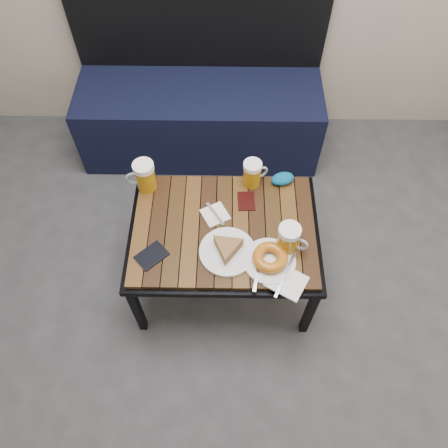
{
  "coord_description": "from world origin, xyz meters",
  "views": [
    {
      "loc": [
        -0.04,
        -0.24,
        2.07
      ],
      "look_at": [
        -0.05,
        0.8,
        0.5
      ],
      "focal_mm": 35.0,
      "sensor_mm": 36.0,
      "label": 1
    }
  ],
  "objects_px": {
    "bench": "(200,111)",
    "beer_mug_left": "(145,176)",
    "cafe_table": "(224,233)",
    "plate_pie": "(227,249)",
    "beer_mug_right": "(289,239)",
    "passport_navy": "(152,256)",
    "beer_mug_centre": "(253,173)",
    "plate_bagel": "(270,259)",
    "passport_burgundy": "(246,201)",
    "knit_pouch": "(283,179)"
  },
  "relations": [
    {
      "from": "bench",
      "to": "knit_pouch",
      "type": "xyz_separation_m",
      "value": [
        0.42,
        -0.7,
        0.22
      ]
    },
    {
      "from": "beer_mug_right",
      "to": "knit_pouch",
      "type": "xyz_separation_m",
      "value": [
        0.0,
        0.36,
        -0.05
      ]
    },
    {
      "from": "beer_mug_centre",
      "to": "plate_pie",
      "type": "relative_size",
      "value": 0.57
    },
    {
      "from": "cafe_table",
      "to": "passport_navy",
      "type": "bearing_deg",
      "value": -154.01
    },
    {
      "from": "cafe_table",
      "to": "plate_pie",
      "type": "distance_m",
      "value": 0.15
    },
    {
      "from": "plate_bagel",
      "to": "beer_mug_left",
      "type": "bearing_deg",
      "value": 144.63
    },
    {
      "from": "plate_bagel",
      "to": "plate_pie",
      "type": "bearing_deg",
      "value": 166.15
    },
    {
      "from": "beer_mug_centre",
      "to": "knit_pouch",
      "type": "height_order",
      "value": "beer_mug_centre"
    },
    {
      "from": "bench",
      "to": "passport_navy",
      "type": "bearing_deg",
      "value": -97.55
    },
    {
      "from": "beer_mug_centre",
      "to": "passport_burgundy",
      "type": "xyz_separation_m",
      "value": [
        -0.03,
        -0.11,
        -0.07
      ]
    },
    {
      "from": "beer_mug_right",
      "to": "passport_burgundy",
      "type": "distance_m",
      "value": 0.31
    },
    {
      "from": "beer_mug_left",
      "to": "plate_pie",
      "type": "xyz_separation_m",
      "value": [
        0.38,
        -0.35,
        -0.05
      ]
    },
    {
      "from": "beer_mug_centre",
      "to": "passport_navy",
      "type": "distance_m",
      "value": 0.59
    },
    {
      "from": "beer_mug_right",
      "to": "knit_pouch",
      "type": "relative_size",
      "value": 1.36
    },
    {
      "from": "cafe_table",
      "to": "passport_navy",
      "type": "distance_m",
      "value": 0.34
    },
    {
      "from": "beer_mug_centre",
      "to": "knit_pouch",
      "type": "distance_m",
      "value": 0.15
    },
    {
      "from": "beer_mug_right",
      "to": "passport_burgundy",
      "type": "relative_size",
      "value": 1.4
    },
    {
      "from": "cafe_table",
      "to": "beer_mug_right",
      "type": "relative_size",
      "value": 5.66
    },
    {
      "from": "knit_pouch",
      "to": "plate_bagel",
      "type": "bearing_deg",
      "value": -100.37
    },
    {
      "from": "bench",
      "to": "plate_bagel",
      "type": "xyz_separation_m",
      "value": [
        0.35,
        -1.13,
        0.22
      ]
    },
    {
      "from": "beer_mug_centre",
      "to": "passport_navy",
      "type": "xyz_separation_m",
      "value": [
        -0.43,
        -0.4,
        -0.06
      ]
    },
    {
      "from": "bench",
      "to": "passport_navy",
      "type": "distance_m",
      "value": 1.14
    },
    {
      "from": "plate_pie",
      "to": "passport_burgundy",
      "type": "bearing_deg",
      "value": 72.76
    },
    {
      "from": "plate_pie",
      "to": "passport_burgundy",
      "type": "xyz_separation_m",
      "value": [
        0.08,
        0.27,
        -0.02
      ]
    },
    {
      "from": "beer_mug_left",
      "to": "cafe_table",
      "type": "bearing_deg",
      "value": 143.66
    },
    {
      "from": "passport_navy",
      "to": "bench",
      "type": "bearing_deg",
      "value": 129.54
    },
    {
      "from": "cafe_table",
      "to": "beer_mug_centre",
      "type": "height_order",
      "value": "beer_mug_centre"
    },
    {
      "from": "beer_mug_centre",
      "to": "plate_bagel",
      "type": "height_order",
      "value": "beer_mug_centre"
    },
    {
      "from": "plate_bagel",
      "to": "passport_navy",
      "type": "bearing_deg",
      "value": 177.45
    },
    {
      "from": "beer_mug_left",
      "to": "beer_mug_centre",
      "type": "distance_m",
      "value": 0.49
    },
    {
      "from": "bench",
      "to": "passport_burgundy",
      "type": "bearing_deg",
      "value": -72.74
    },
    {
      "from": "plate_pie",
      "to": "beer_mug_right",
      "type": "bearing_deg",
      "value": 5.74
    },
    {
      "from": "cafe_table",
      "to": "knit_pouch",
      "type": "xyz_separation_m",
      "value": [
        0.27,
        0.26,
        0.07
      ]
    },
    {
      "from": "plate_pie",
      "to": "passport_burgundy",
      "type": "distance_m",
      "value": 0.28
    },
    {
      "from": "plate_bagel",
      "to": "knit_pouch",
      "type": "relative_size",
      "value": 2.56
    },
    {
      "from": "passport_burgundy",
      "to": "knit_pouch",
      "type": "distance_m",
      "value": 0.21
    },
    {
      "from": "plate_bagel",
      "to": "passport_navy",
      "type": "relative_size",
      "value": 2.21
    },
    {
      "from": "cafe_table",
      "to": "knit_pouch",
      "type": "bearing_deg",
      "value": 44.0
    },
    {
      "from": "beer_mug_right",
      "to": "plate_bagel",
      "type": "distance_m",
      "value": 0.11
    },
    {
      "from": "cafe_table",
      "to": "beer_mug_right",
      "type": "bearing_deg",
      "value": -20.6
    },
    {
      "from": "bench",
      "to": "plate_bagel",
      "type": "bearing_deg",
      "value": -73.01
    },
    {
      "from": "bench",
      "to": "beer_mug_left",
      "type": "height_order",
      "value": "bench"
    },
    {
      "from": "knit_pouch",
      "to": "cafe_table",
      "type": "bearing_deg",
      "value": -136.0
    },
    {
      "from": "beer_mug_left",
      "to": "passport_navy",
      "type": "height_order",
      "value": "beer_mug_left"
    },
    {
      "from": "cafe_table",
      "to": "beer_mug_right",
      "type": "xyz_separation_m",
      "value": [
        0.27,
        -0.1,
        0.12
      ]
    },
    {
      "from": "beer_mug_right",
      "to": "passport_navy",
      "type": "xyz_separation_m",
      "value": [
        -0.57,
        -0.05,
        -0.07
      ]
    },
    {
      "from": "beer_mug_left",
      "to": "plate_bagel",
      "type": "height_order",
      "value": "beer_mug_left"
    },
    {
      "from": "plate_pie",
      "to": "knit_pouch",
      "type": "height_order",
      "value": "plate_pie"
    },
    {
      "from": "beer_mug_centre",
      "to": "plate_pie",
      "type": "height_order",
      "value": "beer_mug_centre"
    },
    {
      "from": "beer_mug_right",
      "to": "plate_bagel",
      "type": "xyz_separation_m",
      "value": [
        -0.08,
        -0.07,
        -0.05
      ]
    }
  ]
}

